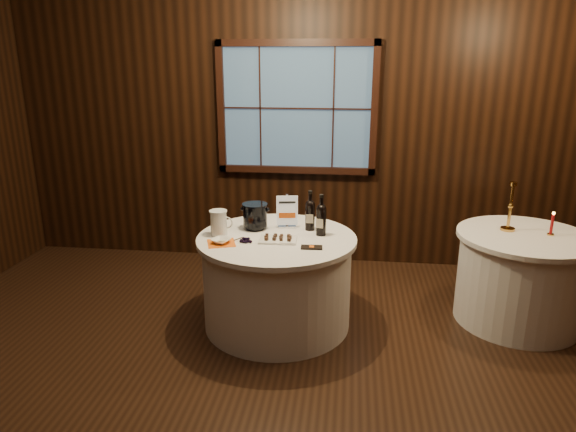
# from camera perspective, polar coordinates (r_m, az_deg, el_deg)

# --- Properties ---
(ground) EXTENTS (6.00, 6.00, 0.00)m
(ground) POSITION_cam_1_polar(r_m,az_deg,el_deg) (3.59, -3.60, -19.41)
(ground) COLOR black
(ground) RESTS_ON ground
(back_wall) EXTENTS (6.00, 0.10, 3.00)m
(back_wall) POSITION_cam_1_polar(r_m,az_deg,el_deg) (5.38, 0.98, 10.78)
(back_wall) COLOR black
(back_wall) RESTS_ON ground
(main_table) EXTENTS (1.28, 1.28, 0.77)m
(main_table) POSITION_cam_1_polar(r_m,az_deg,el_deg) (4.25, -1.23, -7.19)
(main_table) COLOR white
(main_table) RESTS_ON ground
(side_table) EXTENTS (1.08, 1.08, 0.77)m
(side_table) POSITION_cam_1_polar(r_m,az_deg,el_deg) (4.71, 24.37, -6.28)
(side_table) COLOR white
(side_table) RESTS_ON ground
(sign_stand) EXTENTS (0.18, 0.11, 0.29)m
(sign_stand) POSITION_cam_1_polar(r_m,az_deg,el_deg) (4.30, -0.11, -0.04)
(sign_stand) COLOR silver
(sign_stand) RESTS_ON main_table
(port_bottle_left) EXTENTS (0.08, 0.08, 0.33)m
(port_bottle_left) POSITION_cam_1_polar(r_m,az_deg,el_deg) (4.23, 2.47, 0.33)
(port_bottle_left) COLOR black
(port_bottle_left) RESTS_ON main_table
(port_bottle_right) EXTENTS (0.08, 0.09, 0.34)m
(port_bottle_right) POSITION_cam_1_polar(r_m,az_deg,el_deg) (4.11, 3.71, -0.18)
(port_bottle_right) COLOR black
(port_bottle_right) RESTS_ON main_table
(ice_bucket) EXTENTS (0.21, 0.21, 0.22)m
(ice_bucket) POSITION_cam_1_polar(r_m,az_deg,el_deg) (4.27, -3.68, 0.03)
(ice_bucket) COLOR black
(ice_bucket) RESTS_ON main_table
(chocolate_plate) EXTENTS (0.30, 0.20, 0.04)m
(chocolate_plate) POSITION_cam_1_polar(r_m,az_deg,el_deg) (4.01, -1.12, -2.55)
(chocolate_plate) COLOR white
(chocolate_plate) RESTS_ON main_table
(chocolate_box) EXTENTS (0.17, 0.09, 0.01)m
(chocolate_box) POSITION_cam_1_polar(r_m,az_deg,el_deg) (3.86, 2.64, -3.50)
(chocolate_box) COLOR black
(chocolate_box) RESTS_ON main_table
(grape_bunch) EXTENTS (0.16, 0.08, 0.04)m
(grape_bunch) POSITION_cam_1_polar(r_m,az_deg,el_deg) (3.99, -4.71, -2.65)
(grape_bunch) COLOR black
(grape_bunch) RESTS_ON main_table
(glass_pitcher) EXTENTS (0.19, 0.14, 0.20)m
(glass_pitcher) POSITION_cam_1_polar(r_m,az_deg,el_deg) (4.16, -7.69, -0.72)
(glass_pitcher) COLOR white
(glass_pitcher) RESTS_ON main_table
(orange_napkin) EXTENTS (0.26, 0.26, 0.00)m
(orange_napkin) POSITION_cam_1_polar(r_m,az_deg,el_deg) (3.99, -7.43, -3.00)
(orange_napkin) COLOR #E05D12
(orange_napkin) RESTS_ON main_table
(cracker_bowl) EXTENTS (0.18, 0.18, 0.03)m
(cracker_bowl) POSITION_cam_1_polar(r_m,az_deg,el_deg) (3.98, -7.44, -2.74)
(cracker_bowl) COLOR white
(cracker_bowl) RESTS_ON orange_napkin
(brass_candlestick) EXTENTS (0.12, 0.12, 0.41)m
(brass_candlestick) POSITION_cam_1_polar(r_m,az_deg,el_deg) (4.59, 23.40, 0.30)
(brass_candlestick) COLOR #BB883A
(brass_candlestick) RESTS_ON side_table
(red_candle) EXTENTS (0.05, 0.05, 0.20)m
(red_candle) POSITION_cam_1_polar(r_m,az_deg,el_deg) (4.63, 27.25, -0.99)
(red_candle) COLOR #BB883A
(red_candle) RESTS_ON side_table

